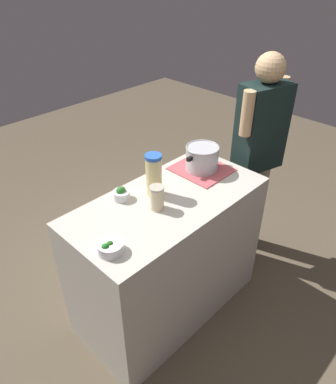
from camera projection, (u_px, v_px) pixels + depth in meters
The scene contains 9 objects.
ground_plane at pixel (168, 303), 2.69m from camera, with size 8.00×8.00×0.00m, color brown.
counter_slab at pixel (168, 257), 2.43m from camera, with size 1.26×0.62×0.94m, color beige.
dish_cloth at pixel (201, 169), 2.45m from camera, with size 0.32×0.36×0.01m, color #BC5156.
cooking_pot at pixel (202, 157), 2.40m from camera, with size 0.29×0.22×0.17m.
lemonade_pitcher at pixel (154, 175), 2.13m from camera, with size 0.10×0.10×0.27m.
mason_jar at pixel (157, 198), 2.05m from camera, with size 0.09×0.09×0.14m.
broccoli_bowl_front at pixel (110, 247), 1.77m from camera, with size 0.13×0.13×0.07m.
broccoli_bowl_center at pixel (121, 194), 2.15m from camera, with size 0.10×0.10×0.08m.
person_cook at pixel (257, 156), 2.68m from camera, with size 0.50×0.29×1.65m.
Camera 1 is at (-1.27, -1.24, 2.18)m, focal length 33.97 mm.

